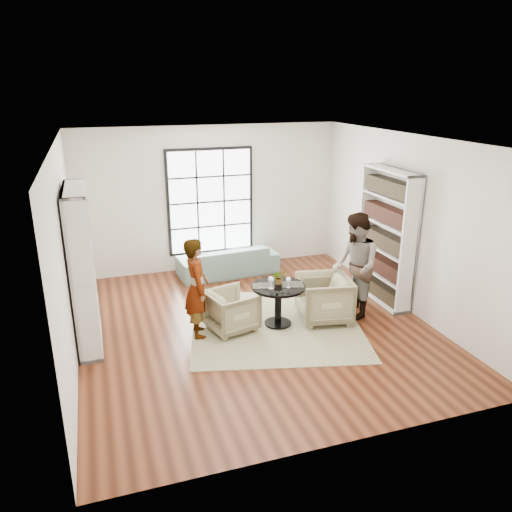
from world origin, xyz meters
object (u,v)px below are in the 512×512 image
object	(u,v)px
armchair_right	(324,299)
wine_glass_right	(289,280)
person_left	(197,288)
person_right	(355,266)
sofa	(228,260)
wine_glass_left	(271,280)
flower_centerpiece	(279,277)
armchair_left	(232,311)
pedestal_table	(278,296)

from	to	relation	value
armchair_right	wine_glass_right	world-z (taller)	wine_glass_right
person_left	person_right	size ratio (longest dim) A/B	0.89
armchair_right	person_left	size ratio (longest dim) A/B	0.53
sofa	wine_glass_left	world-z (taller)	wine_glass_left
person_right	flower_centerpiece	distance (m)	1.32
sofa	wine_glass_right	bearing A→B (deg)	91.49
armchair_left	wine_glass_right	distance (m)	1.03
sofa	armchair_left	world-z (taller)	armchair_left
pedestal_table	person_left	bearing A→B (deg)	176.96
sofa	wine_glass_right	size ratio (longest dim) A/B	11.42
person_right	person_left	bearing A→B (deg)	-82.60
person_left	person_right	xyz separation A→B (m)	(2.65, -0.14, 0.10)
sofa	person_left	bearing A→B (deg)	60.16
wine_glass_right	flower_centerpiece	distance (m)	0.22
sofa	wine_glass_left	distance (m)	2.66
pedestal_table	person_right	world-z (taller)	person_right
armchair_right	wine_glass_right	distance (m)	0.80
person_left	person_right	world-z (taller)	person_right
armchair_left	wine_glass_left	world-z (taller)	wine_glass_left
pedestal_table	person_left	xyz separation A→B (m)	(-1.32, 0.07, 0.29)
armchair_left	flower_centerpiece	distance (m)	0.93
armchair_left	flower_centerpiece	bearing A→B (deg)	-104.94
pedestal_table	wine_glass_right	world-z (taller)	wine_glass_right
armchair_right	person_right	world-z (taller)	person_right
armchair_right	wine_glass_right	bearing A→B (deg)	-74.36
person_right	wine_glass_left	bearing A→B (deg)	-78.97
pedestal_table	armchair_right	xyz separation A→B (m)	(0.79, -0.07, -0.12)
person_left	flower_centerpiece	world-z (taller)	person_left
armchair_right	wine_glass_left	world-z (taller)	wine_glass_left
pedestal_table	wine_glass_left	distance (m)	0.38
person_left	flower_centerpiece	distance (m)	1.35
armchair_right	wine_glass_right	xyz separation A→B (m)	(-0.67, -0.06, 0.44)
flower_centerpiece	pedestal_table	bearing A→B (deg)	-114.90
pedestal_table	person_right	xyz separation A→B (m)	(1.34, -0.07, 0.39)
flower_centerpiece	armchair_left	bearing A→B (deg)	179.92
person_left	flower_centerpiece	xyz separation A→B (m)	(1.35, -0.00, 0.02)
armchair_left	wine_glass_left	bearing A→B (deg)	-119.21
sofa	person_left	world-z (taller)	person_left
armchair_right	person_left	world-z (taller)	person_left
armchair_left	armchair_right	xyz separation A→B (m)	(1.55, -0.14, 0.05)
armchair_left	wine_glass_left	xyz separation A→B (m)	(0.61, -0.16, 0.51)
armchair_right	person_right	distance (m)	0.75
person_right	wine_glass_left	world-z (taller)	person_right
pedestal_table	sofa	bearing A→B (deg)	93.72
flower_centerpiece	person_left	bearing A→B (deg)	179.95
pedestal_table	armchair_right	world-z (taller)	armchair_right
armchair_right	wine_glass_left	xyz separation A→B (m)	(-0.95, -0.02, 0.46)
pedestal_table	wine_glass_right	xyz separation A→B (m)	(0.12, -0.13, 0.32)
armchair_right	wine_glass_left	size ratio (longest dim) A/B	4.10
pedestal_table	sofa	xyz separation A→B (m)	(-0.16, 2.52, -0.21)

